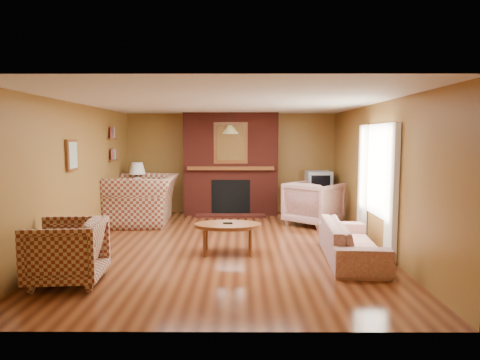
{
  "coord_description": "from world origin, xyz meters",
  "views": [
    {
      "loc": [
        0.25,
        -7.13,
        1.84
      ],
      "look_at": [
        0.22,
        0.6,
        1.06
      ],
      "focal_mm": 32.0,
      "sensor_mm": 36.0,
      "label": 1
    }
  ],
  "objects_px": {
    "floral_armchair": "(314,203)",
    "table_lamp": "(137,175)",
    "fireplace": "(231,165)",
    "coffee_table": "(228,227)",
    "tv_stand": "(318,204)",
    "plaid_loveseat": "(143,199)",
    "plaid_armchair": "(66,252)",
    "floral_sofa": "(351,241)",
    "side_table": "(138,204)",
    "crt_tv": "(319,182)"
  },
  "relations": [
    {
      "from": "plaid_loveseat",
      "to": "table_lamp",
      "type": "distance_m",
      "value": 0.78
    },
    {
      "from": "plaid_loveseat",
      "to": "crt_tv",
      "type": "height_order",
      "value": "crt_tv"
    },
    {
      "from": "table_lamp",
      "to": "crt_tv",
      "type": "relative_size",
      "value": 1.07
    },
    {
      "from": "coffee_table",
      "to": "tv_stand",
      "type": "distance_m",
      "value": 3.85
    },
    {
      "from": "floral_sofa",
      "to": "crt_tv",
      "type": "height_order",
      "value": "crt_tv"
    },
    {
      "from": "fireplace",
      "to": "side_table",
      "type": "xyz_separation_m",
      "value": [
        -2.1,
        -0.53,
        -0.86
      ]
    },
    {
      "from": "plaid_loveseat",
      "to": "floral_sofa",
      "type": "bearing_deg",
      "value": 51.29
    },
    {
      "from": "plaid_loveseat",
      "to": "coffee_table",
      "type": "xyz_separation_m",
      "value": [
        1.88,
        -2.36,
        -0.09
      ]
    },
    {
      "from": "coffee_table",
      "to": "floral_armchair",
      "type": "bearing_deg",
      "value": 51.62
    },
    {
      "from": "side_table",
      "to": "crt_tv",
      "type": "xyz_separation_m",
      "value": [
        4.15,
        0.34,
        0.46
      ]
    },
    {
      "from": "plaid_armchair",
      "to": "tv_stand",
      "type": "bearing_deg",
      "value": 134.54
    },
    {
      "from": "plaid_loveseat",
      "to": "plaid_armchair",
      "type": "distance_m",
      "value": 3.79
    },
    {
      "from": "tv_stand",
      "to": "crt_tv",
      "type": "relative_size",
      "value": 0.93
    },
    {
      "from": "plaid_armchair",
      "to": "side_table",
      "type": "height_order",
      "value": "plaid_armchair"
    },
    {
      "from": "floral_armchair",
      "to": "tv_stand",
      "type": "bearing_deg",
      "value": -63.56
    },
    {
      "from": "floral_armchair",
      "to": "plaid_armchair",
      "type": "bearing_deg",
      "value": 85.33
    },
    {
      "from": "fireplace",
      "to": "floral_sofa",
      "type": "bearing_deg",
      "value": -63.62
    },
    {
      "from": "side_table",
      "to": "tv_stand",
      "type": "relative_size",
      "value": 1.23
    },
    {
      "from": "fireplace",
      "to": "floral_armchair",
      "type": "height_order",
      "value": "fireplace"
    },
    {
      "from": "floral_sofa",
      "to": "tv_stand",
      "type": "height_order",
      "value": "floral_sofa"
    },
    {
      "from": "floral_sofa",
      "to": "side_table",
      "type": "height_order",
      "value": "side_table"
    },
    {
      "from": "table_lamp",
      "to": "floral_armchair",
      "type": "bearing_deg",
      "value": -10.78
    },
    {
      "from": "plaid_loveseat",
      "to": "side_table",
      "type": "xyz_separation_m",
      "value": [
        -0.25,
        0.56,
        -0.19
      ]
    },
    {
      "from": "floral_armchair",
      "to": "fireplace",
      "type": "bearing_deg",
      "value": 5.43
    },
    {
      "from": "side_table",
      "to": "table_lamp",
      "type": "distance_m",
      "value": 0.67
    },
    {
      "from": "tv_stand",
      "to": "floral_armchair",
      "type": "bearing_deg",
      "value": -106.81
    },
    {
      "from": "floral_sofa",
      "to": "crt_tv",
      "type": "xyz_separation_m",
      "value": [
        0.15,
        3.64,
        0.51
      ]
    },
    {
      "from": "table_lamp",
      "to": "plaid_loveseat",
      "type": "bearing_deg",
      "value": -65.84
    },
    {
      "from": "floral_sofa",
      "to": "floral_armchair",
      "type": "bearing_deg",
      "value": 7.01
    },
    {
      "from": "side_table",
      "to": "crt_tv",
      "type": "distance_m",
      "value": 4.19
    },
    {
      "from": "fireplace",
      "to": "side_table",
      "type": "height_order",
      "value": "fireplace"
    },
    {
      "from": "fireplace",
      "to": "table_lamp",
      "type": "distance_m",
      "value": 2.18
    },
    {
      "from": "floral_sofa",
      "to": "coffee_table",
      "type": "bearing_deg",
      "value": 82.59
    },
    {
      "from": "plaid_armchair",
      "to": "floral_armchair",
      "type": "bearing_deg",
      "value": 129.14
    },
    {
      "from": "plaid_armchair",
      "to": "table_lamp",
      "type": "bearing_deg",
      "value": 176.98
    },
    {
      "from": "floral_sofa",
      "to": "tv_stand",
      "type": "xyz_separation_m",
      "value": [
        0.15,
        3.65,
        -0.02
      ]
    },
    {
      "from": "coffee_table",
      "to": "plaid_armchair",
      "type": "bearing_deg",
      "value": -144.42
    },
    {
      "from": "tv_stand",
      "to": "coffee_table",
      "type": "bearing_deg",
      "value": -123.71
    },
    {
      "from": "floral_sofa",
      "to": "crt_tv",
      "type": "relative_size",
      "value": 3.38
    },
    {
      "from": "plaid_armchair",
      "to": "floral_sofa",
      "type": "relative_size",
      "value": 0.46
    },
    {
      "from": "table_lamp",
      "to": "crt_tv",
      "type": "distance_m",
      "value": 4.17
    },
    {
      "from": "floral_sofa",
      "to": "side_table",
      "type": "bearing_deg",
      "value": 54.48
    },
    {
      "from": "floral_sofa",
      "to": "table_lamp",
      "type": "bearing_deg",
      "value": 54.48
    },
    {
      "from": "plaid_loveseat",
      "to": "side_table",
      "type": "height_order",
      "value": "plaid_loveseat"
    },
    {
      "from": "floral_armchair",
      "to": "table_lamp",
      "type": "height_order",
      "value": "table_lamp"
    },
    {
      "from": "plaid_loveseat",
      "to": "floral_armchair",
      "type": "relative_size",
      "value": 1.58
    },
    {
      "from": "floral_sofa",
      "to": "tv_stand",
      "type": "bearing_deg",
      "value": 1.61
    },
    {
      "from": "plaid_loveseat",
      "to": "tv_stand",
      "type": "xyz_separation_m",
      "value": [
        3.9,
        0.91,
        -0.25
      ]
    },
    {
      "from": "fireplace",
      "to": "coffee_table",
      "type": "relative_size",
      "value": 2.25
    },
    {
      "from": "table_lamp",
      "to": "plaid_armchair",
      "type": "bearing_deg",
      "value": -88.02
    }
  ]
}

